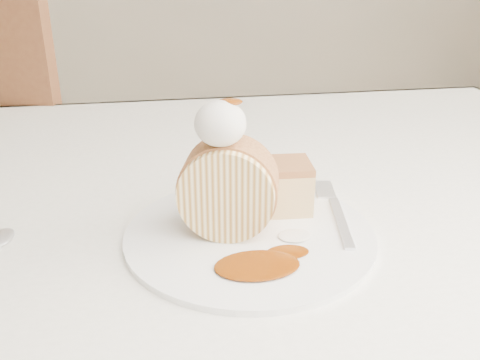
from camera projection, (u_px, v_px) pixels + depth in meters
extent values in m
cube|color=white|center=(203.00, 194.00, 0.79)|extent=(1.40, 0.90, 0.04)
cube|color=white|center=(186.00, 158.00, 1.24)|extent=(1.40, 0.01, 0.28)
cylinder|color=brown|center=(436.00, 247.00, 1.36)|extent=(0.06, 0.06, 0.71)
cube|color=brown|center=(19.00, 173.00, 1.47)|extent=(0.57, 0.57, 0.04)
cylinder|color=brown|center=(120.00, 222.00, 1.74)|extent=(0.04, 0.04, 0.46)
cylinder|color=brown|center=(1.00, 217.00, 1.78)|extent=(0.04, 0.04, 0.46)
cylinder|color=brown|center=(75.00, 297.00, 1.38)|extent=(0.04, 0.04, 0.46)
cylinder|color=white|center=(250.00, 235.00, 0.63)|extent=(0.31, 0.31, 0.01)
cylinder|color=#FDEAB0|center=(228.00, 189.00, 0.61)|extent=(0.12, 0.09, 0.11)
cube|color=#B87845|center=(284.00, 189.00, 0.67)|extent=(0.07, 0.06, 0.05)
ellipsoid|color=silver|center=(220.00, 124.00, 0.57)|extent=(0.06, 0.06, 0.05)
ellipsoid|color=#692A04|center=(230.00, 96.00, 0.57)|extent=(0.03, 0.02, 0.01)
cube|color=silver|center=(341.00, 222.00, 0.65)|extent=(0.05, 0.18, 0.00)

